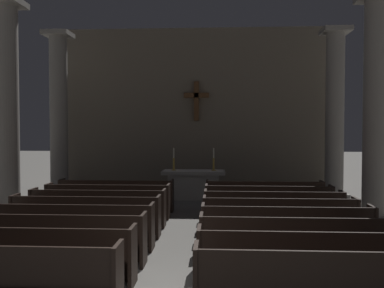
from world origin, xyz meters
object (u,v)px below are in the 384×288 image
(pew_left_row_6, at_px, (98,208))
(column_right_second, at_px, (376,112))
(pew_right_row_2, at_px, (308,259))
(pew_left_row_4, at_px, (71,226))
(pew_right_row_1, at_px, (325,283))
(pew_left_row_2, at_px, (28,254))
(candlestick_right, at_px, (214,163))
(altar, at_px, (194,184))
(pew_right_row_6, at_px, (273,209))
(pew_left_row_7, at_px, (108,201))
(pew_left_row_5, at_px, (86,216))
(pew_right_row_4, at_px, (287,229))
(pew_right_row_7, at_px, (268,202))
(pew_left_row_3, at_px, (52,238))
(column_left_third, at_px, (59,117))
(pew_right_row_8, at_px, (264,197))
(column_right_third, at_px, (335,116))
(pew_right_row_5, at_px, (279,218))
(candlestick_left, at_px, (174,163))
(pew_left_row_8, at_px, (116,195))
(column_left_second, at_px, (7,113))
(pew_right_row_3, at_px, (296,242))

(pew_left_row_6, relative_size, column_right_second, 0.57)
(pew_right_row_2, bearing_deg, pew_left_row_4, 155.59)
(pew_right_row_1, distance_m, pew_right_row_2, 1.00)
(pew_left_row_2, height_order, candlestick_right, candlestick_right)
(pew_left_row_2, relative_size, altar, 1.56)
(pew_left_row_2, height_order, pew_right_row_6, same)
(pew_left_row_7, bearing_deg, pew_left_row_2, -90.00)
(column_right_second, bearing_deg, pew_left_row_7, 178.50)
(pew_left_row_5, distance_m, pew_right_row_1, 5.95)
(pew_right_row_4, distance_m, pew_right_row_7, 3.00)
(pew_left_row_2, height_order, pew_left_row_3, same)
(altar, bearing_deg, pew_left_row_5, -112.65)
(column_left_third, relative_size, altar, 2.72)
(pew_left_row_7, bearing_deg, pew_right_row_8, 12.78)
(pew_left_row_6, height_order, column_right_third, column_right_third)
(pew_left_row_7, relative_size, pew_right_row_4, 1.00)
(pew_right_row_1, relative_size, pew_right_row_6, 1.00)
(pew_right_row_5, relative_size, column_left_third, 0.57)
(column_left_third, xyz_separation_m, candlestick_left, (4.25, -0.38, -1.64))
(pew_right_row_5, distance_m, pew_right_row_7, 2.00)
(pew_left_row_2, height_order, pew_left_row_8, same)
(column_right_second, height_order, column_left_third, same)
(pew_right_row_8, distance_m, candlestick_left, 3.78)
(pew_left_row_5, relative_size, column_left_second, 0.57)
(pew_right_row_1, xyz_separation_m, pew_right_row_4, (0.00, 3.00, 0.00))
(pew_left_row_4, distance_m, altar, 6.66)
(pew_left_row_4, distance_m, pew_right_row_7, 5.33)
(pew_right_row_2, distance_m, pew_right_row_5, 3.00)
(pew_left_row_2, distance_m, pew_left_row_8, 6.00)
(pew_left_row_4, xyz_separation_m, pew_right_row_6, (4.41, 2.00, 0.00))
(pew_left_row_3, bearing_deg, column_right_third, 46.99)
(pew_right_row_8, height_order, candlestick_left, candlestick_left)
(pew_left_row_7, distance_m, column_right_third, 8.39)
(pew_right_row_6, height_order, pew_right_row_7, same)
(pew_left_row_2, height_order, pew_left_row_4, same)
(pew_left_row_8, relative_size, column_right_third, 0.57)
(pew_left_row_4, height_order, pew_right_row_3, same)
(pew_left_row_4, xyz_separation_m, column_right_third, (7.15, 6.66, 2.43))
(pew_left_row_2, distance_m, altar, 8.57)
(pew_left_row_6, bearing_deg, pew_right_row_8, 24.41)
(pew_right_row_7, height_order, candlestick_right, candlestick_right)
(column_right_third, distance_m, candlestick_right, 4.57)
(pew_right_row_2, height_order, pew_right_row_4, same)
(pew_right_row_1, xyz_separation_m, column_left_third, (-7.15, 9.67, 2.43))
(pew_left_row_7, relative_size, pew_right_row_3, 1.00)
(pew_left_row_2, distance_m, pew_right_row_5, 5.33)
(pew_right_row_2, xyz_separation_m, candlestick_left, (-2.90, 8.28, 0.79))
(pew_left_row_7, xyz_separation_m, column_right_third, (7.15, 3.66, 2.43))
(pew_right_row_6, height_order, altar, altar)
(pew_right_row_5, distance_m, column_right_second, 4.09)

